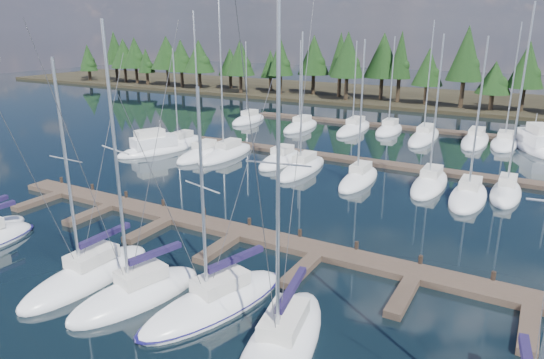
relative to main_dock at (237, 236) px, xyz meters
The scene contains 12 objects.
ground 12.65m from the main_dock, 90.00° to the left, with size 260.00×260.00×0.00m, color black.
far_shore 72.64m from the main_dock, 90.00° to the left, with size 220.00×30.00×0.60m, color #2B2618.
main_dock is the anchor object (origin of this frame).
back_docks 32.23m from the main_dock, 90.00° to the left, with size 50.00×21.80×0.40m.
front_sailboat_2 9.92m from the main_dock, 115.59° to the right, with size 2.98×8.75×13.29m.
front_sailboat_3 9.10m from the main_dock, 92.45° to the right, with size 4.69×8.14×15.04m.
front_sailboat_4 8.55m from the main_dock, 64.37° to the right, with size 5.41×9.67×12.18m.
front_sailboat_5 12.36m from the main_dock, 47.55° to the right, with size 4.62×9.88×16.10m.
back_sailboat_rows 27.63m from the main_dock, 88.29° to the left, with size 48.01×32.14×17.66m.
motor_yacht_left 26.16m from the main_dock, 144.51° to the left, with size 6.20×9.40×4.47m.
motor_yacht_right 41.66m from the main_dock, 65.93° to the left, with size 7.25×10.70×5.11m.
tree_line 63.27m from the main_dock, 90.64° to the left, with size 185.64×11.85×13.51m.
Camera 1 is at (17.00, -8.04, 13.92)m, focal length 32.00 mm.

